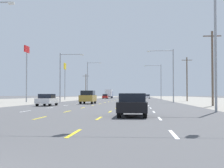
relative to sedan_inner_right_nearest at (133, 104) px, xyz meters
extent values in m
plane|color=#4C4C4F|center=(-3.66, 49.61, -0.76)|extent=(572.00, 572.00, 0.00)
cube|color=gray|center=(-28.41, 49.61, -0.75)|extent=(28.00, 440.00, 0.01)
cube|color=white|center=(-8.91, 5.61, -0.75)|extent=(0.14, 2.60, 0.01)
cube|color=white|center=(-8.91, 13.11, -0.75)|extent=(0.14, 2.60, 0.01)
cube|color=white|center=(-8.91, 20.61, -0.75)|extent=(0.14, 2.60, 0.01)
cube|color=white|center=(-8.91, 28.11, -0.75)|extent=(0.14, 2.60, 0.01)
cube|color=white|center=(-8.91, 35.61, -0.75)|extent=(0.14, 2.60, 0.01)
cube|color=white|center=(-8.91, 43.11, -0.75)|extent=(0.14, 2.60, 0.01)
cube|color=white|center=(-8.91, 50.61, -0.75)|extent=(0.14, 2.60, 0.01)
cube|color=white|center=(-8.91, 58.11, -0.75)|extent=(0.14, 2.60, 0.01)
cube|color=white|center=(-8.91, 65.61, -0.75)|extent=(0.14, 2.60, 0.01)
cube|color=white|center=(-8.91, 73.11, -0.75)|extent=(0.14, 2.60, 0.01)
cube|color=white|center=(-8.91, 80.61, -0.75)|extent=(0.14, 2.60, 0.01)
cube|color=white|center=(-8.91, 88.11, -0.75)|extent=(0.14, 2.60, 0.01)
cube|color=white|center=(-8.91, 95.61, -0.75)|extent=(0.14, 2.60, 0.01)
cube|color=white|center=(-8.91, 103.11, -0.75)|extent=(0.14, 2.60, 0.01)
cube|color=white|center=(-8.91, 110.61, -0.75)|extent=(0.14, 2.60, 0.01)
cube|color=white|center=(-8.91, 118.11, -0.75)|extent=(0.14, 2.60, 0.01)
cube|color=white|center=(-8.91, 125.61, -0.75)|extent=(0.14, 2.60, 0.01)
cube|color=white|center=(-8.91, 133.11, -0.75)|extent=(0.14, 2.60, 0.01)
cube|color=white|center=(-8.91, 140.61, -0.75)|extent=(0.14, 2.60, 0.01)
cube|color=white|center=(-8.91, 148.11, -0.75)|extent=(0.14, 2.60, 0.01)
cube|color=white|center=(-8.91, 155.61, -0.75)|extent=(0.14, 2.60, 0.01)
cube|color=white|center=(-8.91, 163.11, -0.75)|extent=(0.14, 2.60, 0.01)
cube|color=white|center=(-8.91, 170.61, -0.75)|extent=(0.14, 2.60, 0.01)
cube|color=white|center=(-8.91, 178.11, -0.75)|extent=(0.14, 2.60, 0.01)
cube|color=white|center=(-8.91, 185.61, -0.75)|extent=(0.14, 2.60, 0.01)
cube|color=white|center=(-8.91, 193.11, -0.75)|extent=(0.14, 2.60, 0.01)
cube|color=white|center=(-8.91, 200.61, -0.75)|extent=(0.14, 2.60, 0.01)
cube|color=yellow|center=(-5.41, -1.89, -0.75)|extent=(0.14, 2.60, 0.01)
cube|color=yellow|center=(-5.41, 5.61, -0.75)|extent=(0.14, 2.60, 0.01)
cube|color=yellow|center=(-5.41, 13.11, -0.75)|extent=(0.14, 2.60, 0.01)
cube|color=yellow|center=(-5.41, 20.61, -0.75)|extent=(0.14, 2.60, 0.01)
cube|color=yellow|center=(-5.41, 28.11, -0.75)|extent=(0.14, 2.60, 0.01)
cube|color=yellow|center=(-5.41, 35.61, -0.75)|extent=(0.14, 2.60, 0.01)
cube|color=yellow|center=(-5.41, 43.11, -0.75)|extent=(0.14, 2.60, 0.01)
cube|color=yellow|center=(-5.41, 50.61, -0.75)|extent=(0.14, 2.60, 0.01)
cube|color=yellow|center=(-5.41, 58.11, -0.75)|extent=(0.14, 2.60, 0.01)
cube|color=yellow|center=(-5.41, 65.61, -0.75)|extent=(0.14, 2.60, 0.01)
cube|color=yellow|center=(-5.41, 73.11, -0.75)|extent=(0.14, 2.60, 0.01)
cube|color=yellow|center=(-5.41, 80.61, -0.75)|extent=(0.14, 2.60, 0.01)
cube|color=yellow|center=(-5.41, 88.11, -0.75)|extent=(0.14, 2.60, 0.01)
cube|color=yellow|center=(-5.41, 95.61, -0.75)|extent=(0.14, 2.60, 0.01)
cube|color=yellow|center=(-5.41, 103.11, -0.75)|extent=(0.14, 2.60, 0.01)
cube|color=yellow|center=(-5.41, 110.61, -0.75)|extent=(0.14, 2.60, 0.01)
cube|color=yellow|center=(-5.41, 118.11, -0.75)|extent=(0.14, 2.60, 0.01)
cube|color=yellow|center=(-5.41, 125.61, -0.75)|extent=(0.14, 2.60, 0.01)
cube|color=yellow|center=(-5.41, 133.11, -0.75)|extent=(0.14, 2.60, 0.01)
cube|color=yellow|center=(-5.41, 140.61, -0.75)|extent=(0.14, 2.60, 0.01)
cube|color=yellow|center=(-5.41, 148.11, -0.75)|extent=(0.14, 2.60, 0.01)
cube|color=yellow|center=(-5.41, 155.61, -0.75)|extent=(0.14, 2.60, 0.01)
cube|color=yellow|center=(-5.41, 163.11, -0.75)|extent=(0.14, 2.60, 0.01)
cube|color=yellow|center=(-5.41, 170.61, -0.75)|extent=(0.14, 2.60, 0.01)
cube|color=yellow|center=(-5.41, 178.11, -0.75)|extent=(0.14, 2.60, 0.01)
cube|color=yellow|center=(-5.41, 185.61, -0.75)|extent=(0.14, 2.60, 0.01)
cube|color=yellow|center=(-5.41, 193.11, -0.75)|extent=(0.14, 2.60, 0.01)
cube|color=yellow|center=(-5.41, 200.61, -0.75)|extent=(0.14, 2.60, 0.01)
cube|color=yellow|center=(-1.91, -9.39, -0.75)|extent=(0.14, 2.60, 0.01)
cube|color=yellow|center=(-1.91, -1.89, -0.75)|extent=(0.14, 2.60, 0.01)
cube|color=yellow|center=(-1.91, 5.61, -0.75)|extent=(0.14, 2.60, 0.01)
cube|color=yellow|center=(-1.91, 13.11, -0.75)|extent=(0.14, 2.60, 0.01)
cube|color=yellow|center=(-1.91, 20.61, -0.75)|extent=(0.14, 2.60, 0.01)
cube|color=yellow|center=(-1.91, 28.11, -0.75)|extent=(0.14, 2.60, 0.01)
cube|color=yellow|center=(-1.91, 35.61, -0.75)|extent=(0.14, 2.60, 0.01)
cube|color=yellow|center=(-1.91, 43.11, -0.75)|extent=(0.14, 2.60, 0.01)
cube|color=yellow|center=(-1.91, 50.61, -0.75)|extent=(0.14, 2.60, 0.01)
cube|color=yellow|center=(-1.91, 58.11, -0.75)|extent=(0.14, 2.60, 0.01)
cube|color=yellow|center=(-1.91, 65.61, -0.75)|extent=(0.14, 2.60, 0.01)
cube|color=yellow|center=(-1.91, 73.11, -0.75)|extent=(0.14, 2.60, 0.01)
cube|color=yellow|center=(-1.91, 80.61, -0.75)|extent=(0.14, 2.60, 0.01)
cube|color=yellow|center=(-1.91, 88.11, -0.75)|extent=(0.14, 2.60, 0.01)
cube|color=yellow|center=(-1.91, 95.61, -0.75)|extent=(0.14, 2.60, 0.01)
cube|color=yellow|center=(-1.91, 103.11, -0.75)|extent=(0.14, 2.60, 0.01)
cube|color=yellow|center=(-1.91, 110.61, -0.75)|extent=(0.14, 2.60, 0.01)
cube|color=yellow|center=(-1.91, 118.11, -0.75)|extent=(0.14, 2.60, 0.01)
cube|color=yellow|center=(-1.91, 125.61, -0.75)|extent=(0.14, 2.60, 0.01)
cube|color=yellow|center=(-1.91, 133.11, -0.75)|extent=(0.14, 2.60, 0.01)
cube|color=yellow|center=(-1.91, 140.61, -0.75)|extent=(0.14, 2.60, 0.01)
cube|color=yellow|center=(-1.91, 148.11, -0.75)|extent=(0.14, 2.60, 0.01)
cube|color=yellow|center=(-1.91, 155.61, -0.75)|extent=(0.14, 2.60, 0.01)
cube|color=yellow|center=(-1.91, 163.11, -0.75)|extent=(0.14, 2.60, 0.01)
cube|color=yellow|center=(-1.91, 170.61, -0.75)|extent=(0.14, 2.60, 0.01)
cube|color=yellow|center=(-1.91, 178.11, -0.75)|extent=(0.14, 2.60, 0.01)
cube|color=yellow|center=(-1.91, 185.61, -0.75)|extent=(0.14, 2.60, 0.01)
cube|color=yellow|center=(-1.91, 193.11, -0.75)|extent=(0.14, 2.60, 0.01)
cube|color=yellow|center=(-1.91, 200.61, -0.75)|extent=(0.14, 2.60, 0.01)
cube|color=white|center=(1.59, -9.39, -0.75)|extent=(0.14, 2.60, 0.01)
cube|color=white|center=(1.59, -1.89, -0.75)|extent=(0.14, 2.60, 0.01)
cube|color=white|center=(1.59, 5.61, -0.75)|extent=(0.14, 2.60, 0.01)
cube|color=white|center=(1.59, 13.11, -0.75)|extent=(0.14, 2.60, 0.01)
cube|color=white|center=(1.59, 20.61, -0.75)|extent=(0.14, 2.60, 0.01)
cube|color=white|center=(1.59, 28.11, -0.75)|extent=(0.14, 2.60, 0.01)
cube|color=white|center=(1.59, 35.61, -0.75)|extent=(0.14, 2.60, 0.01)
cube|color=white|center=(1.59, 43.11, -0.75)|extent=(0.14, 2.60, 0.01)
cube|color=white|center=(1.59, 50.61, -0.75)|extent=(0.14, 2.60, 0.01)
cube|color=white|center=(1.59, 58.11, -0.75)|extent=(0.14, 2.60, 0.01)
cube|color=white|center=(1.59, 65.61, -0.75)|extent=(0.14, 2.60, 0.01)
cube|color=white|center=(1.59, 73.11, -0.75)|extent=(0.14, 2.60, 0.01)
cube|color=white|center=(1.59, 80.61, -0.75)|extent=(0.14, 2.60, 0.01)
cube|color=white|center=(1.59, 88.11, -0.75)|extent=(0.14, 2.60, 0.01)
cube|color=white|center=(1.59, 95.61, -0.75)|extent=(0.14, 2.60, 0.01)
cube|color=white|center=(1.59, 103.11, -0.75)|extent=(0.14, 2.60, 0.01)
cube|color=white|center=(1.59, 110.61, -0.75)|extent=(0.14, 2.60, 0.01)
cube|color=white|center=(1.59, 118.11, -0.75)|extent=(0.14, 2.60, 0.01)
cube|color=white|center=(1.59, 125.61, -0.75)|extent=(0.14, 2.60, 0.01)
cube|color=white|center=(1.59, 133.11, -0.75)|extent=(0.14, 2.60, 0.01)
cube|color=white|center=(1.59, 140.61, -0.75)|extent=(0.14, 2.60, 0.01)
cube|color=white|center=(1.59, 148.11, -0.75)|extent=(0.14, 2.60, 0.01)
cube|color=white|center=(1.59, 155.61, -0.75)|extent=(0.14, 2.60, 0.01)
cube|color=white|center=(1.59, 163.11, -0.75)|extent=(0.14, 2.60, 0.01)
cube|color=white|center=(1.59, 170.61, -0.75)|extent=(0.14, 2.60, 0.01)
cube|color=white|center=(1.59, 178.11, -0.75)|extent=(0.14, 2.60, 0.01)
cube|color=white|center=(1.59, 185.61, -0.75)|extent=(0.14, 2.60, 0.01)
cube|color=white|center=(1.59, 193.11, -0.75)|extent=(0.14, 2.60, 0.01)
cube|color=white|center=(1.59, 200.61, -0.75)|extent=(0.14, 2.60, 0.01)
cube|color=black|center=(0.00, 0.02, -0.13)|extent=(1.80, 4.50, 0.62)
cube|color=black|center=(0.00, -0.08, 0.44)|extent=(1.62, 2.10, 0.52)
cylinder|color=black|center=(-0.77, 1.57, -0.44)|extent=(0.22, 0.64, 0.64)
cylinder|color=black|center=(0.77, 1.57, -0.44)|extent=(0.22, 0.64, 0.64)
cylinder|color=black|center=(-0.77, -1.53, -0.44)|extent=(0.22, 0.64, 0.64)
cylinder|color=black|center=(0.77, -1.53, -0.44)|extent=(0.22, 0.64, 0.64)
cube|color=white|center=(-10.83, 18.85, -0.13)|extent=(1.80, 4.50, 0.62)
cube|color=black|center=(-10.83, 18.75, 0.44)|extent=(1.62, 2.10, 0.52)
cylinder|color=black|center=(-11.60, 20.40, -0.44)|extent=(0.22, 0.64, 0.64)
cylinder|color=black|center=(-10.06, 20.40, -0.44)|extent=(0.22, 0.64, 0.64)
cylinder|color=black|center=(-11.60, 17.30, -0.44)|extent=(0.22, 0.64, 0.64)
cylinder|color=black|center=(-10.06, 17.30, -0.44)|extent=(0.22, 0.64, 0.64)
cube|color=#B28C33|center=(-7.18, 28.08, 0.08)|extent=(1.98, 4.90, 0.92)
cube|color=black|center=(-7.18, 28.03, 0.88)|extent=(1.82, 2.70, 0.68)
cylinder|color=black|center=(-8.02, 29.78, -0.38)|extent=(0.26, 0.76, 0.76)
cylinder|color=black|center=(-6.34, 29.78, -0.38)|extent=(0.26, 0.76, 0.76)
cylinder|color=black|center=(-8.02, 26.38, -0.38)|extent=(0.26, 0.76, 0.76)
cylinder|color=black|center=(-6.34, 26.38, -0.38)|extent=(0.26, 0.76, 0.76)
cube|color=white|center=(-0.17, 42.72, -0.13)|extent=(1.80, 4.50, 0.62)
cube|color=black|center=(-0.17, 42.62, 0.44)|extent=(1.62, 2.10, 0.52)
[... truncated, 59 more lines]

